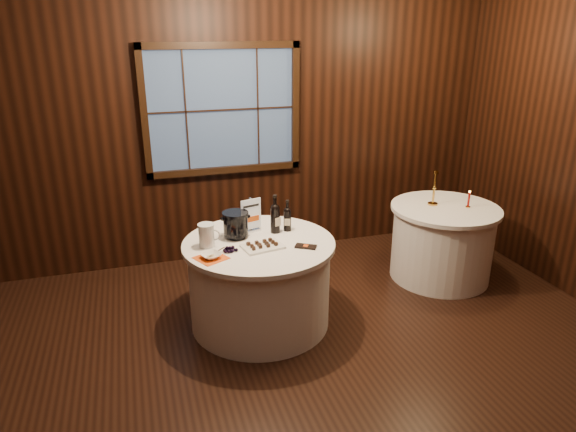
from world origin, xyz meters
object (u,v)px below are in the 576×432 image
object	(u,v)px
glass_pitcher	(207,235)
cracker_bowl	(211,256)
ice_bucket	(236,224)
red_candle	(469,201)
port_bottle_left	(275,216)
side_table	(442,242)
chocolate_box	(306,246)
grape_bunch	(230,249)
chocolate_plate	(263,246)
brass_candlestick	(434,193)
sign_stand	(251,220)
main_table	(260,282)
port_bottle_right	(287,217)

from	to	relation	value
glass_pitcher	cracker_bowl	xyz separation A→B (m)	(-0.01, -0.24, -0.08)
ice_bucket	red_candle	distance (m)	2.36
port_bottle_left	ice_bucket	distance (m)	0.35
side_table	port_bottle_left	bearing A→B (deg)	-175.58
chocolate_box	grape_bunch	world-z (taller)	grape_bunch
chocolate_plate	brass_candlestick	xyz separation A→B (m)	(1.91, 0.52, 0.11)
chocolate_box	glass_pitcher	bearing A→B (deg)	-167.15
sign_stand	chocolate_box	bearing A→B (deg)	-68.97
port_bottle_left	ice_bucket	xyz separation A→B (m)	(-0.35, -0.01, -0.03)
main_table	cracker_bowl	bearing A→B (deg)	-154.71
chocolate_box	port_bottle_left	bearing A→B (deg)	142.69
glass_pitcher	port_bottle_right	bearing A→B (deg)	30.02
glass_pitcher	red_candle	xyz separation A→B (m)	(2.62, 0.19, -0.03)
glass_pitcher	chocolate_box	bearing A→B (deg)	0.74
sign_stand	main_table	bearing A→B (deg)	-103.37
sign_stand	port_bottle_left	world-z (taller)	port_bottle_left
side_table	port_bottle_left	world-z (taller)	port_bottle_left
port_bottle_right	red_candle	bearing A→B (deg)	19.79
glass_pitcher	red_candle	world-z (taller)	glass_pitcher
grape_bunch	glass_pitcher	world-z (taller)	glass_pitcher
sign_stand	port_bottle_right	distance (m)	0.32
port_bottle_right	red_candle	world-z (taller)	port_bottle_right
main_table	chocolate_box	xyz separation A→B (m)	(0.34, -0.23, 0.39)
port_bottle_left	glass_pitcher	xyz separation A→B (m)	(-0.62, -0.13, -0.05)
port_bottle_right	chocolate_plate	world-z (taller)	port_bottle_right
side_table	glass_pitcher	xyz separation A→B (m)	(-2.43, -0.27, 0.48)
main_table	chocolate_box	bearing A→B (deg)	-33.65
red_candle	glass_pitcher	bearing A→B (deg)	-175.94
side_table	red_candle	bearing A→B (deg)	-22.52
sign_stand	port_bottle_left	bearing A→B (deg)	-38.47
cracker_bowl	red_candle	size ratio (longest dim) A/B	0.87
ice_bucket	red_candle	xyz separation A→B (m)	(2.36, 0.07, -0.05)
sign_stand	chocolate_box	world-z (taller)	sign_stand
main_table	grape_bunch	bearing A→B (deg)	-155.24
port_bottle_left	port_bottle_right	size ratio (longest dim) A/B	1.22
grape_bunch	glass_pitcher	distance (m)	0.24
sign_stand	cracker_bowl	xyz separation A→B (m)	(-0.42, -0.45, -0.08)
glass_pitcher	cracker_bowl	size ratio (longest dim) A/B	1.28
port_bottle_left	chocolate_box	size ratio (longest dim) A/B	1.99
chocolate_plate	grape_bunch	distance (m)	0.27
side_table	grape_bunch	xyz separation A→B (m)	(-2.27, -0.42, 0.40)
red_candle	ice_bucket	bearing A→B (deg)	-178.25
port_bottle_left	chocolate_plate	world-z (taller)	port_bottle_left
chocolate_plate	red_candle	xyz separation A→B (m)	(2.20, 0.35, 0.05)
chocolate_box	ice_bucket	bearing A→B (deg)	174.85
ice_bucket	cracker_bowl	world-z (taller)	ice_bucket
port_bottle_left	brass_candlestick	distance (m)	1.73
port_bottle_right	red_candle	size ratio (longest dim) A/B	1.61
ice_bucket	red_candle	size ratio (longest dim) A/B	1.31
main_table	red_candle	distance (m)	2.25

